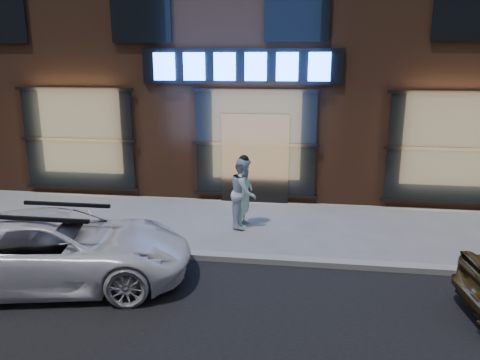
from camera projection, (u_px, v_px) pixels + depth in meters
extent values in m
plane|color=slate|center=(232.00, 260.00, 9.05)|extent=(90.00, 90.00, 0.00)
cube|color=gray|center=(232.00, 258.00, 9.03)|extent=(60.00, 0.25, 0.12)
cube|color=#54301E|center=(270.00, 21.00, 15.47)|extent=(30.00, 8.00, 10.00)
cube|color=black|center=(240.00, 67.00, 11.99)|extent=(5.20, 0.06, 0.90)
cube|color=black|center=(255.00, 159.00, 12.51)|extent=(1.80, 0.10, 2.40)
cube|color=#FFBF72|center=(79.00, 139.00, 13.15)|extent=(3.00, 0.04, 2.60)
cube|color=black|center=(78.00, 139.00, 13.11)|extent=(3.20, 0.06, 2.80)
cube|color=#FFBF72|center=(255.00, 144.00, 12.47)|extent=(3.00, 0.04, 2.60)
cube|color=black|center=(255.00, 144.00, 12.43)|extent=(3.20, 0.06, 2.80)
cube|color=#FFBF72|center=(452.00, 148.00, 11.78)|extent=(3.00, 0.04, 2.60)
cube|color=black|center=(453.00, 149.00, 11.74)|extent=(3.20, 0.06, 2.80)
cube|color=black|center=(140.00, 10.00, 11.99)|extent=(1.60, 0.06, 1.60)
cube|color=black|center=(297.00, 8.00, 11.44)|extent=(1.60, 0.06, 1.60)
cube|color=black|center=(469.00, 5.00, 10.89)|extent=(1.60, 0.06, 1.60)
cube|color=#2659FF|center=(164.00, 66.00, 12.20)|extent=(0.55, 0.12, 0.70)
cube|color=#2659FF|center=(194.00, 66.00, 12.09)|extent=(0.55, 0.12, 0.70)
cube|color=#2659FF|center=(225.00, 67.00, 11.98)|extent=(0.55, 0.12, 0.70)
cube|color=#2659FF|center=(256.00, 67.00, 11.87)|extent=(0.55, 0.12, 0.70)
cube|color=#2659FF|center=(287.00, 67.00, 11.76)|extent=(0.55, 0.12, 0.70)
cube|color=#2659FF|center=(319.00, 67.00, 11.65)|extent=(0.55, 0.12, 0.70)
imported|color=#C2FFE2|center=(244.00, 193.00, 10.78)|extent=(0.42, 0.60, 1.59)
imported|color=white|center=(244.00, 192.00, 10.75)|extent=(0.65, 0.82, 1.62)
imported|color=white|center=(59.00, 249.00, 8.01)|extent=(4.84, 2.98, 1.25)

